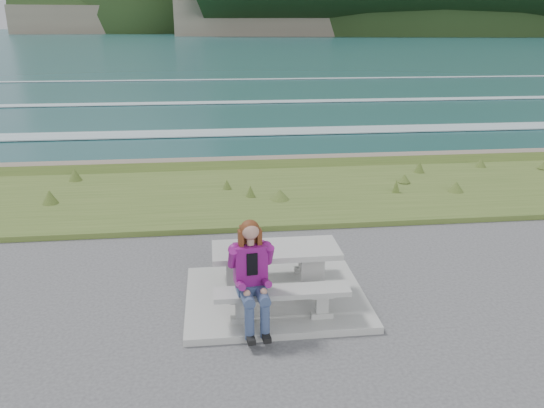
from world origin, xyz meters
name	(u,v)px	position (x,y,z in m)	size (l,w,h in m)	color
concrete_slab	(276,298)	(0.00, 0.00, 0.05)	(2.60, 2.10, 0.10)	#9E9E99
picnic_table	(276,258)	(0.00, 0.00, 0.68)	(1.80, 0.75, 0.75)	#9E9E99
bench_landward	(282,296)	(0.00, -0.70, 0.45)	(1.80, 0.35, 0.45)	#9E9E99
bench_seaward	(270,253)	(0.00, 0.70, 0.45)	(1.80, 0.35, 0.45)	#9E9E99
grass_verge	(250,197)	(0.00, 5.00, 0.00)	(160.00, 4.50, 0.22)	#3F5A21
shore_drop	(242,166)	(0.00, 7.90, 0.00)	(160.00, 0.80, 2.20)	#6A5D50
ocean	(225,123)	(0.00, 25.09, -1.74)	(1600.00, 1600.00, 0.09)	#1B4B4E
headland_range	(461,17)	(190.28, 398.26, 9.94)	(729.83, 363.95, 208.79)	#6A5D50
seated_woman	(253,291)	(-0.39, -0.84, 0.63)	(0.47, 0.75, 1.43)	navy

